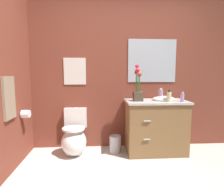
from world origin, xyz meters
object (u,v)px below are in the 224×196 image
at_px(vanity_cabinet, 156,126).
at_px(trash_bin, 115,144).
at_px(wall_mirror, 152,61).
at_px(hanging_towel, 9,98).
at_px(toilet, 74,138).
at_px(soap_bottle, 182,97).
at_px(wall_poster, 75,71).
at_px(toilet_paper_roll, 26,114).
at_px(hand_wash_bottle, 169,97).
at_px(flower_vase, 138,88).
at_px(lotion_bottle, 161,95).

height_order(vanity_cabinet, trash_bin, vanity_cabinet).
bearing_deg(wall_mirror, hanging_towel, -157.49).
bearing_deg(hanging_towel, wall_mirror, 22.51).
height_order(toilet, hanging_towel, hanging_towel).
height_order(toilet, soap_bottle, soap_bottle).
bearing_deg(wall_poster, toilet_paper_roll, -144.13).
relative_size(soap_bottle, wall_mirror, 0.18).
height_order(hand_wash_bottle, hanging_towel, hanging_towel).
distance_m(hand_wash_bottle, wall_poster, 1.53).
bearing_deg(vanity_cabinet, hanging_towel, -165.18).
distance_m(vanity_cabinet, flower_vase, 0.66).
relative_size(toilet, hand_wash_bottle, 4.03).
bearing_deg(vanity_cabinet, hand_wash_bottle, -43.55).
xyz_separation_m(wall_mirror, toilet_paper_roll, (-1.91, -0.46, -0.77)).
xyz_separation_m(toilet, lotion_bottle, (1.34, -0.02, 0.67)).
relative_size(hand_wash_bottle, hanging_towel, 0.33).
distance_m(vanity_cabinet, wall_mirror, 1.07).
distance_m(lotion_bottle, wall_poster, 1.42).
distance_m(flower_vase, soap_bottle, 0.66).
distance_m(flower_vase, trash_bin, 0.95).
relative_size(flower_vase, lotion_bottle, 2.90).
distance_m(vanity_cabinet, wall_poster, 1.56).
relative_size(toilet, trash_bin, 2.54).
xyz_separation_m(hand_wash_bottle, trash_bin, (-0.78, 0.17, -0.77)).
relative_size(lotion_bottle, hand_wash_bottle, 1.11).
bearing_deg(soap_bottle, hanging_towel, -170.79).
bearing_deg(lotion_bottle, soap_bottle, -29.45).
height_order(flower_vase, hand_wash_bottle, flower_vase).
height_order(vanity_cabinet, hand_wash_bottle, vanity_cabinet).
relative_size(lotion_bottle, hanging_towel, 0.36).
bearing_deg(hanging_towel, toilet, 38.16).
bearing_deg(toilet_paper_roll, lotion_bottle, 5.22).
relative_size(soap_bottle, toilet_paper_roll, 1.34).
bearing_deg(hand_wash_bottle, hanging_towel, -169.78).
height_order(flower_vase, wall_mirror, wall_mirror).
xyz_separation_m(vanity_cabinet, toilet_paper_roll, (-1.91, -0.17, 0.25)).
relative_size(hand_wash_bottle, wall_mirror, 0.21).
bearing_deg(wall_poster, hanging_towel, -130.53).
relative_size(toilet, hanging_towel, 1.33).
relative_size(vanity_cabinet, hand_wash_bottle, 5.88).
distance_m(flower_vase, toilet_paper_roll, 1.66).
height_order(vanity_cabinet, wall_poster, wall_poster).
height_order(soap_bottle, lotion_bottle, lotion_bottle).
bearing_deg(hanging_towel, vanity_cabinet, 14.82).
height_order(wall_mirror, hanging_towel, wall_mirror).
bearing_deg(toilet, flower_vase, -2.75).
relative_size(toilet, wall_mirror, 0.86).
distance_m(toilet, flower_vase, 1.25).
bearing_deg(wall_poster, trash_bin, -22.64).
xyz_separation_m(trash_bin, wall_poster, (-0.64, 0.27, 1.14)).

